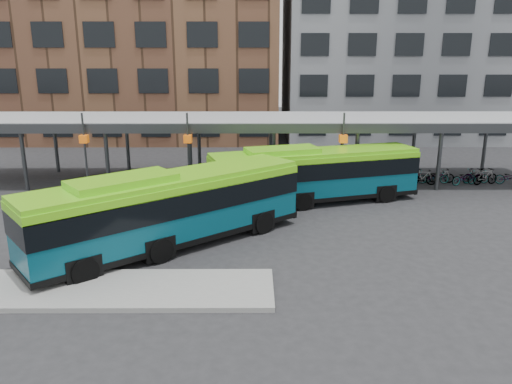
{
  "coord_description": "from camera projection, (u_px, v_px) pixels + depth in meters",
  "views": [
    {
      "loc": [
        0.83,
        -18.91,
        8.04
      ],
      "look_at": [
        0.92,
        3.58,
        1.8
      ],
      "focal_mm": 35.0,
      "sensor_mm": 36.0,
      "label": 1
    }
  ],
  "objects": [
    {
      "name": "ground",
      "position": [
        234.0,
        258.0,
        20.37
      ],
      "size": [
        120.0,
        120.0,
        0.0
      ],
      "primitive_type": "plane",
      "color": "#28282B",
      "rests_on": "ground"
    },
    {
      "name": "boarding_island",
      "position": [
        73.0,
        290.0,
        17.43
      ],
      "size": [
        14.0,
        3.0,
        0.18
      ],
      "primitive_type": "cube",
      "color": "gray",
      "rests_on": "ground"
    },
    {
      "name": "canopy",
      "position": [
        240.0,
        121.0,
        31.72
      ],
      "size": [
        40.0,
        6.53,
        4.8
      ],
      "color": "#999B9E",
      "rests_on": "ground"
    },
    {
      "name": "building_brick",
      "position": [
        142.0,
        22.0,
        48.22
      ],
      "size": [
        26.0,
        14.0,
        22.0
      ],
      "primitive_type": "cube",
      "color": "brown",
      "rests_on": "ground"
    },
    {
      "name": "building_grey",
      "position": [
        409.0,
        33.0,
        48.6
      ],
      "size": [
        24.0,
        14.0,
        20.0
      ],
      "primitive_type": "cube",
      "color": "slate",
      "rests_on": "ground"
    },
    {
      "name": "bus_front",
      "position": [
        169.0,
        207.0,
        21.08
      ],
      "size": [
        11.23,
        9.86,
        3.41
      ],
      "rotation": [
        0.0,
        0.0,
        0.69
      ],
      "color": "#08485A",
      "rests_on": "ground"
    },
    {
      "name": "bus_rear",
      "position": [
        314.0,
        173.0,
        27.53
      ],
      "size": [
        11.85,
        5.73,
        3.21
      ],
      "rotation": [
        0.0,
        0.0,
        0.29
      ],
      "color": "#08485A",
      "rests_on": "ground"
    },
    {
      "name": "bike_rack",
      "position": [
        460.0,
        177.0,
        31.84
      ],
      "size": [
        7.89,
        1.65,
        1.07
      ],
      "color": "slate",
      "rests_on": "ground"
    }
  ]
}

